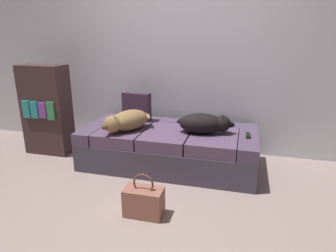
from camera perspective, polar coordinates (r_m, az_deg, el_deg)
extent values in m
plane|color=gray|center=(2.64, -5.47, -16.19)|extent=(10.00, 10.00, 0.00)
cube|color=silver|center=(3.75, 2.71, 16.56)|extent=(6.40, 0.10, 2.80)
cube|color=#423A4A|center=(3.41, 0.21, -5.08)|extent=(1.93, 0.90, 0.30)
cube|color=#4D3D56|center=(3.64, -13.06, -0.48)|extent=(0.20, 0.90, 0.13)
cube|color=#4D3D56|center=(3.24, 15.17, -2.87)|extent=(0.20, 0.90, 0.13)
cube|color=#4D3D56|center=(3.66, 1.59, 0.08)|extent=(1.53, 0.20, 0.13)
cube|color=#58405D|center=(3.40, -8.53, -1.45)|extent=(0.49, 0.68, 0.13)
cube|color=#58405D|center=(3.24, -0.23, -2.21)|extent=(0.49, 0.68, 0.13)
cube|color=#58405D|center=(3.16, 8.74, -2.98)|extent=(0.49, 0.68, 0.13)
ellipsoid|color=olive|center=(3.28, -7.41, 1.12)|extent=(0.47, 0.55, 0.22)
sphere|color=olive|center=(3.15, -10.66, 0.37)|extent=(0.18, 0.18, 0.18)
ellipsoid|color=brown|center=(3.11, -11.86, -0.13)|extent=(0.11, 0.12, 0.06)
cone|color=brown|center=(3.09, -10.19, 1.38)|extent=(0.05, 0.05, 0.05)
cone|color=brown|center=(3.17, -11.25, 1.72)|extent=(0.05, 0.05, 0.05)
ellipsoid|color=olive|center=(3.38, -3.96, 1.87)|extent=(0.14, 0.19, 0.05)
ellipsoid|color=black|center=(3.17, 6.39, 0.52)|extent=(0.50, 0.33, 0.21)
sphere|color=black|center=(3.18, 10.41, 0.47)|extent=(0.18, 0.18, 0.18)
ellipsoid|color=black|center=(3.19, 11.81, 0.25)|extent=(0.11, 0.08, 0.06)
cone|color=black|center=(3.21, 10.42, 1.85)|extent=(0.04, 0.04, 0.05)
cone|color=black|center=(3.12, 10.53, 1.37)|extent=(0.04, 0.04, 0.05)
ellipsoid|color=black|center=(3.23, 2.65, 1.10)|extent=(0.12, 0.19, 0.05)
cube|color=black|center=(3.18, 15.13, -1.76)|extent=(0.05, 0.15, 0.02)
cube|color=#3A273A|center=(3.64, -6.05, 3.75)|extent=(0.35, 0.15, 0.34)
cube|color=#915747|center=(2.54, -4.68, -14.38)|extent=(0.32, 0.18, 0.24)
torus|color=brown|center=(2.46, -4.78, -11.01)|extent=(0.18, 0.02, 0.18)
cube|color=#3F2A2A|center=(3.96, -22.29, 2.89)|extent=(0.56, 0.28, 1.10)
cube|color=teal|center=(3.94, -25.60, 2.95)|extent=(0.09, 0.02, 0.21)
cube|color=teal|center=(3.87, -24.33, 2.88)|extent=(0.09, 0.02, 0.21)
cube|color=purple|center=(3.80, -23.01, 2.80)|extent=(0.09, 0.02, 0.19)
cube|color=#398C51|center=(3.74, -21.64, 2.72)|extent=(0.09, 0.02, 0.22)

